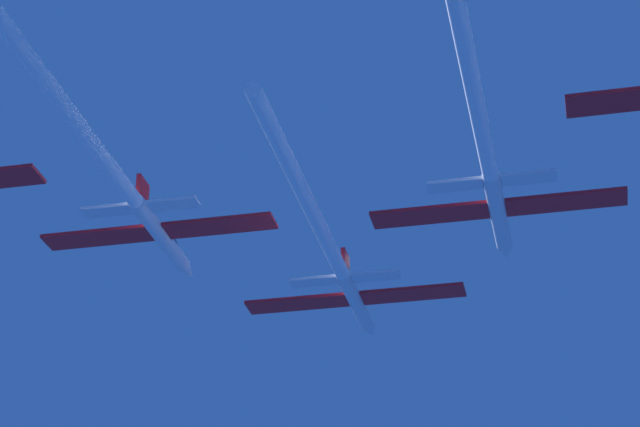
# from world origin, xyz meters

# --- Properties ---
(jet_lead) EXTENTS (15.21, 34.45, 2.52)m
(jet_lead) POSITION_xyz_m (-0.08, -8.22, -0.67)
(jet_lead) COLOR white
(jet_left_wing) EXTENTS (15.21, 37.28, 2.52)m
(jet_left_wing) POSITION_xyz_m (-10.72, -20.11, 0.42)
(jet_left_wing) COLOR white
(jet_right_wing) EXTENTS (15.21, 35.80, 2.52)m
(jet_right_wing) POSITION_xyz_m (10.71, -19.87, -0.46)
(jet_right_wing) COLOR white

